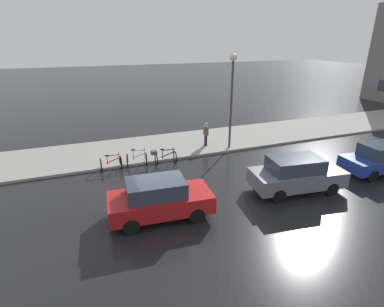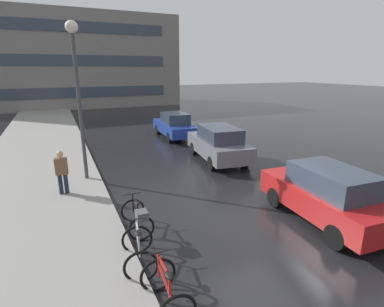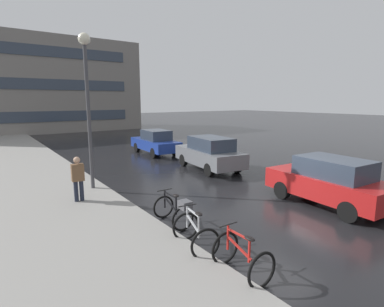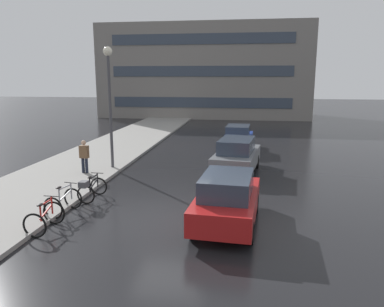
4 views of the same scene
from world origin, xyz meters
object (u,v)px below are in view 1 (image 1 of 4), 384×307
bicycle_second (137,159)px  pedestrian (206,134)px  car_grey (296,174)px  car_blue (381,159)px  car_red (159,199)px  bicycle_nearest (111,163)px  streetlamp (232,86)px  bicycle_third (163,156)px

bicycle_second → pedestrian: (-1.39, 4.83, 0.54)m
car_grey → car_blue: (-0.09, 5.61, -0.07)m
car_red → car_grey: bearing=89.2°
bicycle_second → pedestrian: size_ratio=0.73×
bicycle_second → car_blue: bearing=65.3°
bicycle_nearest → streetlamp: streetlamp is taller
car_red → car_blue: (-0.00, 12.19, -0.05)m
streetlamp → car_red: bearing=-46.0°
bicycle_second → car_red: car_red is taller
bicycle_nearest → car_grey: car_grey is taller
bicycle_third → car_grey: car_grey is taller
bicycle_nearest → pedestrian: (-1.53, 6.27, 0.54)m
bicycle_second → bicycle_third: bearing=76.2°
bicycle_second → pedestrian: bearing=106.1°
bicycle_third → streetlamp: streetlamp is taller
bicycle_nearest → car_red: bearing=13.4°
car_grey → bicycle_second: bearing=-131.2°
bicycle_nearest → car_blue: bearing=68.2°
bicycle_third → car_blue: bearing=64.0°
bicycle_second → car_red: bearing=-1.6°
car_red → car_grey: (0.09, 6.58, 0.02)m
car_red → bicycle_third: bearing=163.0°
pedestrian → car_blue: bearing=46.1°
car_red → pedestrian: 8.54m
car_grey → streetlamp: size_ratio=0.75×
car_red → pedestrian: pedestrian is taller
pedestrian → streetlamp: bearing=55.9°
bicycle_second → bicycle_third: 1.47m
bicycle_nearest → car_blue: 14.52m
bicycle_nearest → bicycle_second: 1.45m
bicycle_second → car_blue: size_ratio=0.28×
bicycle_nearest → car_red: (5.40, 1.28, 0.43)m
bicycle_third → pedestrian: bearing=117.2°
car_red → car_grey: car_grey is taller
bicycle_second → car_grey: 8.54m
pedestrian → bicycle_third: bearing=-62.8°
car_grey → streetlamp: streetlamp is taller
bicycle_second → car_grey: (5.62, 6.42, 0.45)m
bicycle_nearest → car_grey: bearing=55.1°
bicycle_nearest → streetlamp: 8.43m
car_red → streetlamp: 9.30m
pedestrian → bicycle_nearest: bearing=-76.3°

